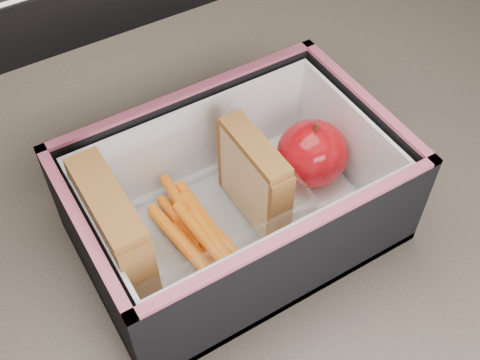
% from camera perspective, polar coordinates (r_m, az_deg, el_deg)
% --- Properties ---
extents(kitchen_table, '(1.20, 0.80, 0.75)m').
position_cam_1_polar(kitchen_table, '(0.67, -0.22, -11.32)').
color(kitchen_table, '#61564B').
rests_on(kitchen_table, ground).
extents(lunch_bag, '(0.29, 0.32, 0.26)m').
position_cam_1_polar(lunch_bag, '(0.56, -0.64, -0.77)').
color(lunch_bag, black).
rests_on(lunch_bag, kitchen_table).
extents(plastic_tub, '(0.19, 0.13, 0.08)m').
position_cam_1_polar(plastic_tub, '(0.56, -4.81, -3.59)').
color(plastic_tub, white).
rests_on(plastic_tub, lunch_bag).
extents(sandwich_left, '(0.03, 0.10, 0.12)m').
position_cam_1_polar(sandwich_left, '(0.53, -11.70, -5.28)').
color(sandwich_left, beige).
rests_on(sandwich_left, plastic_tub).
extents(sandwich_right, '(0.02, 0.09, 0.10)m').
position_cam_1_polar(sandwich_right, '(0.57, 1.32, 0.14)').
color(sandwich_right, beige).
rests_on(sandwich_right, plastic_tub).
extents(carrot_sticks, '(0.06, 0.15, 0.03)m').
position_cam_1_polar(carrot_sticks, '(0.57, -4.34, -4.87)').
color(carrot_sticks, orange).
rests_on(carrot_sticks, plastic_tub).
extents(paper_napkin, '(0.09, 0.10, 0.01)m').
position_cam_1_polar(paper_napkin, '(0.63, 6.21, 0.10)').
color(paper_napkin, white).
rests_on(paper_napkin, lunch_bag).
extents(red_apple, '(0.09, 0.09, 0.08)m').
position_cam_1_polar(red_apple, '(0.61, 6.86, 2.51)').
color(red_apple, '#970002').
rests_on(red_apple, paper_napkin).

